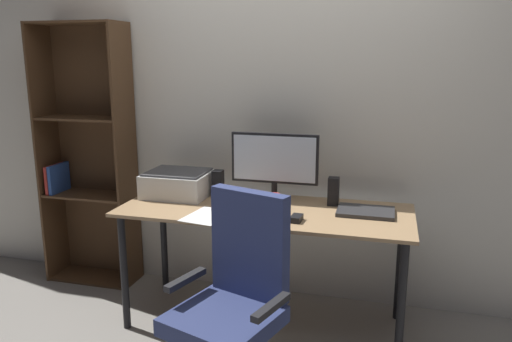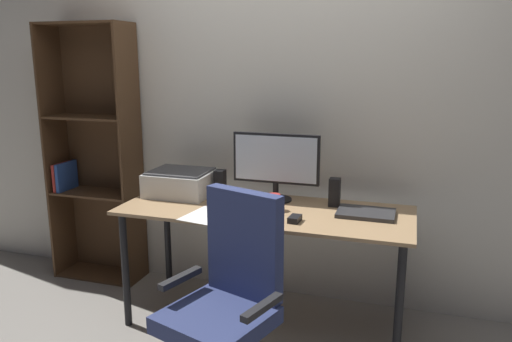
# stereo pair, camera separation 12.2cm
# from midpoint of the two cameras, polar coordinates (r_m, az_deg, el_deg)

# --- Properties ---
(ground_plane) EXTENTS (12.00, 12.00, 0.00)m
(ground_plane) POSITION_cam_midpoint_polar(r_m,az_deg,el_deg) (3.23, 2.10, -17.02)
(ground_plane) COLOR gray
(back_wall) EXTENTS (6.40, 0.10, 2.60)m
(back_wall) POSITION_cam_midpoint_polar(r_m,az_deg,el_deg) (3.30, 4.65, 7.49)
(back_wall) COLOR silver
(back_wall) RESTS_ON ground
(desk) EXTENTS (1.71, 0.66, 0.74)m
(desk) POSITION_cam_midpoint_polar(r_m,az_deg,el_deg) (2.95, 2.20, -5.90)
(desk) COLOR tan
(desk) RESTS_ON ground
(monitor) EXTENTS (0.54, 0.20, 0.42)m
(monitor) POSITION_cam_midpoint_polar(r_m,az_deg,el_deg) (3.04, 3.44, 0.98)
(monitor) COLOR black
(monitor) RESTS_ON desk
(keyboard) EXTENTS (0.29, 0.12, 0.02)m
(keyboard) POSITION_cam_midpoint_polar(r_m,az_deg,el_deg) (2.76, 0.82, -5.24)
(keyboard) COLOR black
(keyboard) RESTS_ON desk
(mouse) EXTENTS (0.06, 0.10, 0.03)m
(mouse) POSITION_cam_midpoint_polar(r_m,az_deg,el_deg) (2.71, 5.77, -5.51)
(mouse) COLOR black
(mouse) RESTS_ON desk
(coffee_mug) EXTENTS (0.09, 0.08, 0.09)m
(coffee_mug) POSITION_cam_midpoint_polar(r_m,az_deg,el_deg) (2.90, 3.29, -3.57)
(coffee_mug) COLOR #B72D28
(coffee_mug) RESTS_ON desk
(laptop) EXTENTS (0.32, 0.23, 0.02)m
(laptop) POSITION_cam_midpoint_polar(r_m,az_deg,el_deg) (2.89, 13.71, -4.72)
(laptop) COLOR #2D2D30
(laptop) RESTS_ON desk
(speaker_left) EXTENTS (0.06, 0.07, 0.17)m
(speaker_left) POSITION_cam_midpoint_polar(r_m,az_deg,el_deg) (3.18, -3.06, -1.40)
(speaker_left) COLOR black
(speaker_left) RESTS_ON desk
(speaker_right) EXTENTS (0.06, 0.07, 0.17)m
(speaker_right) POSITION_cam_midpoint_polar(r_m,az_deg,el_deg) (3.01, 10.17, -2.42)
(speaker_right) COLOR black
(speaker_right) RESTS_ON desk
(printer) EXTENTS (0.40, 0.34, 0.16)m
(printer) POSITION_cam_midpoint_polar(r_m,az_deg,el_deg) (3.23, -7.60, -1.34)
(printer) COLOR silver
(printer) RESTS_ON desk
(paper_sheet) EXTENTS (0.26, 0.33, 0.00)m
(paper_sheet) POSITION_cam_midpoint_polar(r_m,az_deg,el_deg) (2.82, -4.46, -5.07)
(paper_sheet) COLOR white
(paper_sheet) RESTS_ON desk
(office_chair) EXTENTS (0.58, 0.57, 1.01)m
(office_chair) POSITION_cam_midpoint_polar(r_m,az_deg,el_deg) (2.39, -1.83, -15.82)
(office_chair) COLOR #232326
(office_chair) RESTS_ON ground
(bookshelf) EXTENTS (0.65, 0.28, 1.84)m
(bookshelf) POSITION_cam_midpoint_polar(r_m,az_deg,el_deg) (3.77, -17.10, 1.69)
(bookshelf) COLOR #4C331E
(bookshelf) RESTS_ON ground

